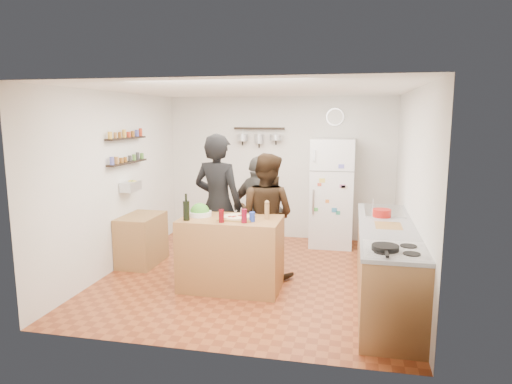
% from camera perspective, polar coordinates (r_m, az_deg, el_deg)
% --- Properties ---
extents(room_shell, '(4.20, 4.20, 4.20)m').
position_cam_1_polar(room_shell, '(6.45, 0.53, 1.29)').
color(room_shell, brown).
rests_on(room_shell, ground).
extents(prep_island, '(1.25, 0.72, 0.91)m').
position_cam_1_polar(prep_island, '(5.82, -3.13, -7.67)').
color(prep_island, olive).
rests_on(prep_island, floor).
extents(pizza_board, '(0.42, 0.34, 0.02)m').
position_cam_1_polar(pizza_board, '(5.66, -2.45, -3.28)').
color(pizza_board, olive).
rests_on(pizza_board, prep_island).
extents(pizza, '(0.34, 0.34, 0.02)m').
position_cam_1_polar(pizza, '(5.65, -2.45, -3.10)').
color(pizza, beige).
rests_on(pizza, pizza_board).
extents(salad_bowl, '(0.30, 0.30, 0.06)m').
position_cam_1_polar(salad_bowl, '(5.86, -7.02, -2.70)').
color(salad_bowl, silver).
rests_on(salad_bowl, prep_island).
extents(wine_bottle, '(0.08, 0.08, 0.24)m').
position_cam_1_polar(wine_bottle, '(5.62, -8.70, -2.32)').
color(wine_bottle, black).
rests_on(wine_bottle, prep_island).
extents(wine_glass_near, '(0.06, 0.06, 0.16)m').
position_cam_1_polar(wine_glass_near, '(5.47, -4.35, -3.01)').
color(wine_glass_near, '#57070C').
rests_on(wine_glass_near, prep_island).
extents(wine_glass_far, '(0.07, 0.07, 0.17)m').
position_cam_1_polar(wine_glass_far, '(5.44, -1.50, -3.01)').
color(wine_glass_far, '#610819').
rests_on(wine_glass_far, prep_island).
extents(pepper_mill, '(0.06, 0.06, 0.19)m').
position_cam_1_polar(pepper_mill, '(5.63, 1.38, -2.48)').
color(pepper_mill, olive).
rests_on(pepper_mill, prep_island).
extents(salt_canister, '(0.07, 0.07, 0.12)m').
position_cam_1_polar(salt_canister, '(5.50, -0.49, -3.13)').
color(salt_canister, navy).
rests_on(salt_canister, prep_island).
extents(person_left, '(0.79, 0.61, 1.94)m').
position_cam_1_polar(person_left, '(6.24, -4.77, -1.61)').
color(person_left, black).
rests_on(person_left, floor).
extents(person_center, '(0.98, 0.86, 1.68)m').
position_cam_1_polar(person_center, '(6.17, 1.27, -2.93)').
color(person_center, black).
rests_on(person_center, floor).
extents(person_back, '(1.00, 0.79, 1.59)m').
position_cam_1_polar(person_back, '(6.73, 0.25, -2.29)').
color(person_back, '#32302D').
rests_on(person_back, floor).
extents(counter_run, '(0.63, 2.63, 0.90)m').
position_cam_1_polar(counter_run, '(5.60, 16.01, -8.78)').
color(counter_run, '#9E7042').
rests_on(counter_run, floor).
extents(stove_top, '(0.60, 0.62, 0.02)m').
position_cam_1_polar(stove_top, '(4.56, 17.06, -7.00)').
color(stove_top, white).
rests_on(stove_top, counter_run).
extents(skillet, '(0.25, 0.25, 0.05)m').
position_cam_1_polar(skillet, '(4.50, 15.86, -6.71)').
color(skillet, black).
rests_on(skillet, stove_top).
extents(sink, '(0.50, 0.80, 0.03)m').
position_cam_1_polar(sink, '(6.30, 15.70, -2.35)').
color(sink, silver).
rests_on(sink, counter_run).
extents(cutting_board, '(0.30, 0.40, 0.02)m').
position_cam_1_polar(cutting_board, '(5.50, 16.21, -4.14)').
color(cutting_board, olive).
rests_on(cutting_board, counter_run).
extents(red_bowl, '(0.23, 0.23, 0.10)m').
position_cam_1_polar(red_bowl, '(5.93, 15.45, -2.55)').
color(red_bowl, '#A61713').
rests_on(red_bowl, counter_run).
extents(fridge, '(0.70, 0.68, 1.80)m').
position_cam_1_polar(fridge, '(7.73, 9.49, -0.08)').
color(fridge, white).
rests_on(fridge, floor).
extents(wall_clock, '(0.30, 0.03, 0.30)m').
position_cam_1_polar(wall_clock, '(7.95, 9.85, 9.23)').
color(wall_clock, silver).
rests_on(wall_clock, back_wall).
extents(spice_shelf_lower, '(0.12, 1.00, 0.02)m').
position_cam_1_polar(spice_shelf_lower, '(6.89, -15.75, 3.57)').
color(spice_shelf_lower, black).
rests_on(spice_shelf_lower, left_wall).
extents(spice_shelf_upper, '(0.12, 1.00, 0.02)m').
position_cam_1_polar(spice_shelf_upper, '(6.86, -15.89, 6.47)').
color(spice_shelf_upper, black).
rests_on(spice_shelf_upper, left_wall).
extents(produce_basket, '(0.18, 0.35, 0.14)m').
position_cam_1_polar(produce_basket, '(6.92, -15.40, 0.68)').
color(produce_basket, silver).
rests_on(produce_basket, left_wall).
extents(side_table, '(0.50, 0.80, 0.73)m').
position_cam_1_polar(side_table, '(6.97, -14.09, -5.79)').
color(side_table, '#A27644').
rests_on(side_table, floor).
extents(pot_rack, '(0.90, 0.04, 0.04)m').
position_cam_1_polar(pot_rack, '(8.03, 0.39, 7.95)').
color(pot_rack, black).
rests_on(pot_rack, back_wall).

